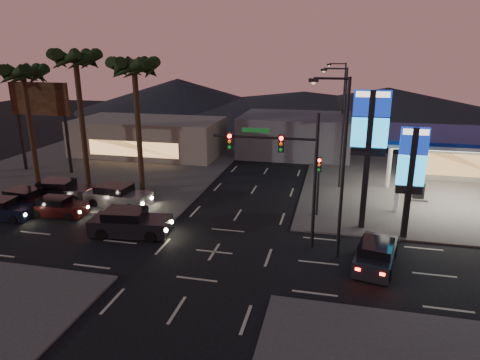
% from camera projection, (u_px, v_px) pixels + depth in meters
% --- Properties ---
extents(ground, '(140.00, 140.00, 0.00)m').
position_uv_depth(ground, '(214.00, 252.00, 24.94)').
color(ground, black).
rests_on(ground, ground).
extents(corner_lot_ne, '(24.00, 24.00, 0.12)m').
position_uv_depth(corner_lot_ne, '(447.00, 188.00, 36.40)').
color(corner_lot_ne, '#47443F').
rests_on(corner_lot_ne, ground).
extents(corner_lot_nw, '(24.00, 24.00, 0.12)m').
position_uv_depth(corner_lot_nw, '(107.00, 166.00, 43.28)').
color(corner_lot_nw, '#47443F').
rests_on(corner_lot_nw, ground).
extents(gas_station, '(12.20, 8.20, 5.47)m').
position_uv_depth(gas_station, '(469.00, 139.00, 31.22)').
color(gas_station, silver).
rests_on(gas_station, ground).
extents(convenience_store, '(10.00, 6.00, 4.00)m').
position_uv_depth(convenience_store, '(461.00, 154.00, 40.08)').
color(convenience_store, '#726B5B').
rests_on(convenience_store, ground).
extents(pylon_sign_tall, '(2.20, 0.35, 9.00)m').
position_uv_depth(pylon_sign_tall, '(369.00, 133.00, 26.39)').
color(pylon_sign_tall, black).
rests_on(pylon_sign_tall, ground).
extents(pylon_sign_short, '(1.60, 0.35, 7.00)m').
position_uv_depth(pylon_sign_short, '(412.00, 166.00, 25.42)').
color(pylon_sign_short, black).
rests_on(pylon_sign_short, ground).
extents(traffic_signal_mast, '(6.10, 0.39, 8.00)m').
position_uv_depth(traffic_signal_mast, '(285.00, 160.00, 24.47)').
color(traffic_signal_mast, black).
rests_on(traffic_signal_mast, ground).
extents(pedestal_signal, '(0.32, 0.39, 4.30)m').
position_uv_depth(pedestal_signal, '(319.00, 177.00, 29.42)').
color(pedestal_signal, black).
rests_on(pedestal_signal, ground).
extents(streetlight_near, '(2.14, 0.25, 10.00)m').
position_uv_depth(streetlight_near, '(340.00, 159.00, 22.75)').
color(streetlight_near, black).
rests_on(streetlight_near, ground).
extents(streetlight_mid, '(2.14, 0.25, 10.00)m').
position_uv_depth(streetlight_mid, '(341.00, 122.00, 34.88)').
color(streetlight_mid, black).
rests_on(streetlight_mid, ground).
extents(streetlight_far, '(2.14, 0.25, 10.00)m').
position_uv_depth(streetlight_far, '(341.00, 102.00, 47.94)').
color(streetlight_far, black).
rests_on(streetlight_far, ground).
extents(palm_a, '(4.41, 4.41, 10.86)m').
position_uv_depth(palm_a, '(135.00, 75.00, 33.00)').
color(palm_a, black).
rests_on(palm_a, ground).
extents(palm_b, '(4.41, 4.41, 11.46)m').
position_uv_depth(palm_b, '(76.00, 68.00, 33.92)').
color(palm_b, black).
rests_on(palm_b, ground).
extents(palm_c, '(4.41, 4.41, 10.26)m').
position_uv_depth(palm_c, '(24.00, 81.00, 35.31)').
color(palm_c, black).
rests_on(palm_c, ground).
extents(billboard, '(6.00, 0.30, 8.50)m').
position_uv_depth(billboard, '(40.00, 106.00, 39.63)').
color(billboard, black).
rests_on(billboard, ground).
extents(building_far_west, '(16.00, 8.00, 4.00)m').
position_uv_depth(building_far_west, '(149.00, 137.00, 47.89)').
color(building_far_west, '#726B5B').
rests_on(building_far_west, ground).
extents(building_far_mid, '(12.00, 9.00, 4.40)m').
position_uv_depth(building_far_mid, '(296.00, 135.00, 48.12)').
color(building_far_mid, '#4C4C51').
rests_on(building_far_mid, ground).
extents(hill_left, '(40.00, 40.00, 6.00)m').
position_uv_depth(hill_left, '(178.00, 94.00, 85.41)').
color(hill_left, black).
rests_on(hill_left, ground).
extents(hill_right, '(50.00, 50.00, 5.00)m').
position_uv_depth(hill_right, '(387.00, 102.00, 76.95)').
color(hill_right, black).
rests_on(hill_right, ground).
extents(hill_center, '(60.00, 60.00, 4.00)m').
position_uv_depth(hill_center, '(304.00, 102.00, 80.32)').
color(hill_center, black).
rests_on(hill_center, ground).
extents(car_lane_a_front, '(5.24, 2.63, 1.65)m').
position_uv_depth(car_lane_a_front, '(130.00, 223.00, 27.11)').
color(car_lane_a_front, black).
rests_on(car_lane_a_front, ground).
extents(car_lane_a_mid, '(4.07, 1.84, 1.30)m').
position_uv_depth(car_lane_a_mid, '(58.00, 207.00, 30.39)').
color(car_lane_a_mid, black).
rests_on(car_lane_a_mid, ground).
extents(car_lane_a_rear, '(4.46, 2.10, 1.42)m').
position_uv_depth(car_lane_a_rear, '(2.00, 209.00, 29.80)').
color(car_lane_a_rear, black).
rests_on(car_lane_a_rear, ground).
extents(car_lane_b_front, '(5.12, 2.47, 1.62)m').
position_uv_depth(car_lane_b_front, '(118.00, 196.00, 32.13)').
color(car_lane_b_front, slate).
rests_on(car_lane_b_front, ground).
extents(car_lane_b_mid, '(5.09, 2.52, 1.61)m').
position_uv_depth(car_lane_b_mid, '(61.00, 191.00, 33.37)').
color(car_lane_b_mid, black).
rests_on(car_lane_b_mid, ground).
extents(car_lane_b_rear, '(4.64, 2.22, 1.47)m').
position_uv_depth(car_lane_b_rear, '(27.00, 200.00, 31.64)').
color(car_lane_b_rear, black).
rests_on(car_lane_b_rear, ground).
extents(suv_station, '(2.69, 4.65, 1.46)m').
position_uv_depth(suv_station, '(376.00, 254.00, 23.13)').
color(suv_station, black).
rests_on(suv_station, ground).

